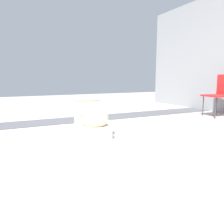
% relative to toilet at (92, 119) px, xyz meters
% --- Properties ---
extents(ground_plane, '(14.00, 14.00, 0.00)m').
position_rel_toilet_xyz_m(ground_plane, '(0.05, 0.12, -0.22)').
color(ground_plane, '#A8A59E').
extents(gravel_strip, '(0.56, 8.00, 0.01)m').
position_rel_toilet_xyz_m(gravel_strip, '(-1.14, 0.62, -0.21)').
color(gravel_strip, '#4C4C51').
rests_on(gravel_strip, ground).
extents(toilet, '(0.65, 0.41, 0.52)m').
position_rel_toilet_xyz_m(toilet, '(0.00, 0.00, 0.00)').
color(toilet, beige).
rests_on(toilet, ground).
extents(folding_chair_left, '(0.49, 0.49, 0.83)m').
position_rel_toilet_xyz_m(folding_chair_left, '(-0.26, 2.82, 0.29)').
color(folding_chair_left, red).
rests_on(folding_chair_left, ground).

